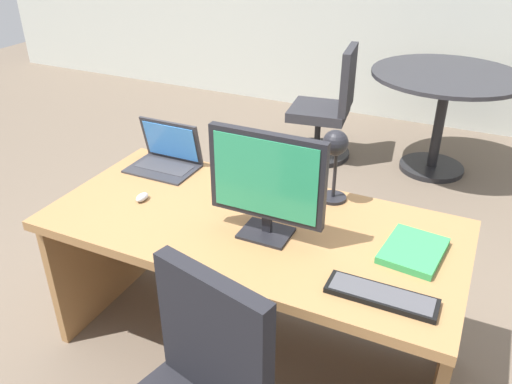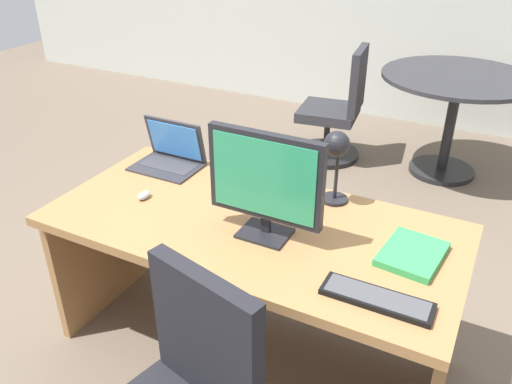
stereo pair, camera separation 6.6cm
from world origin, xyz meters
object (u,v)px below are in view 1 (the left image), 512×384
object	(u,v)px
monitor	(266,180)
keyboard	(381,296)
desk	(256,253)
desk_lamp	(335,152)
meeting_table	(444,98)
laptop	(168,153)
meeting_chair_near	(326,115)
mouse	(142,197)
book	(413,251)

from	to	relation	value
monitor	keyboard	bearing A→B (deg)	-19.88
desk	desk_lamp	distance (m)	0.56
monitor	meeting_table	xyz separation A→B (m)	(0.38, 2.44, -0.37)
laptop	meeting_table	size ratio (longest dim) A/B	0.30
monitor	meeting_chair_near	distance (m)	2.44
keyboard	monitor	bearing A→B (deg)	160.12
meeting_table	meeting_chair_near	world-z (taller)	meeting_chair_near
laptop	mouse	distance (m)	0.37
laptop	mouse	size ratio (longest dim) A/B	4.51
mouse	meeting_table	size ratio (longest dim) A/B	0.07
mouse	book	distance (m)	1.18
keyboard	mouse	world-z (taller)	mouse
desk	book	xyz separation A→B (m)	(0.65, 0.01, 0.21)
meeting_chair_near	laptop	bearing A→B (deg)	-96.23
keyboard	book	size ratio (longest dim) A/B	1.28
monitor	meeting_table	world-z (taller)	monitor
desk	desk_lamp	bearing A→B (deg)	45.58
laptop	desk	bearing A→B (deg)	-22.31
desk	monitor	xyz separation A→B (m)	(0.09, -0.11, 0.44)
monitor	meeting_table	size ratio (longest dim) A/B	0.42
monitor	mouse	size ratio (longest dim) A/B	6.40
book	meeting_chair_near	xyz separation A→B (m)	(-1.06, 2.20, -0.37)
monitor	mouse	xyz separation A→B (m)	(-0.61, 0.01, -0.23)
keyboard	mouse	bearing A→B (deg)	170.05
laptop	book	distance (m)	1.29
monitor	book	xyz separation A→B (m)	(0.56, 0.12, -0.23)
keyboard	desk_lamp	bearing A→B (deg)	122.98
desk	book	distance (m)	0.69
mouse	meeting_table	xyz separation A→B (m)	(0.99, 2.42, -0.14)
monitor	book	world-z (taller)	monitor
keyboard	meeting_chair_near	size ratio (longest dim) A/B	0.40
desk	monitor	bearing A→B (deg)	-49.68
mouse	desk_lamp	xyz separation A→B (m)	(0.77, 0.35, 0.23)
book	meeting_table	size ratio (longest dim) A/B	0.26
desk	meeting_chair_near	size ratio (longest dim) A/B	1.87
keyboard	mouse	size ratio (longest dim) A/B	5.08
book	meeting_table	world-z (taller)	meeting_table
desk_lamp	book	size ratio (longest dim) A/B	1.17
keyboard	book	world-z (taller)	book
monitor	desk_lamp	world-z (taller)	monitor
meeting_table	keyboard	bearing A→B (deg)	-87.11
laptop	keyboard	bearing A→B (deg)	-24.18
mouse	meeting_chair_near	distance (m)	2.34
desk	mouse	bearing A→B (deg)	-169.32
monitor	laptop	bearing A→B (deg)	152.88
laptop	meeting_chair_near	world-z (taller)	laptop
monitor	keyboard	world-z (taller)	monitor
meeting_table	monitor	bearing A→B (deg)	-98.86
desk	monitor	distance (m)	0.46
desk	meeting_chair_near	world-z (taller)	meeting_chair_near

